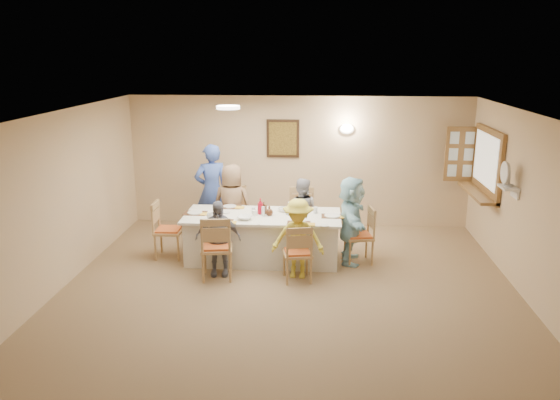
# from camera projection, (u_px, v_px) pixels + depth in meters

# --- Properties ---
(ground) EXTENTS (7.00, 7.00, 0.00)m
(ground) POSITION_uv_depth(u_px,v_px,m) (287.00, 301.00, 7.44)
(ground) COLOR brown
(room_walls) EXTENTS (7.00, 7.00, 7.00)m
(room_walls) POSITION_uv_depth(u_px,v_px,m) (287.00, 194.00, 7.04)
(room_walls) COLOR tan
(room_walls) RESTS_ON ground
(wall_picture) EXTENTS (0.62, 0.05, 0.72)m
(wall_picture) POSITION_uv_depth(u_px,v_px,m) (283.00, 139.00, 10.35)
(wall_picture) COLOR #3C2415
(wall_picture) RESTS_ON room_walls
(wall_sconce) EXTENTS (0.26, 0.09, 0.18)m
(wall_sconce) POSITION_uv_depth(u_px,v_px,m) (347.00, 129.00, 10.18)
(wall_sconce) COLOR white
(wall_sconce) RESTS_ON room_walls
(ceiling_light) EXTENTS (0.36, 0.36, 0.05)m
(ceiling_light) POSITION_uv_depth(u_px,v_px,m) (228.00, 107.00, 8.30)
(ceiling_light) COLOR white
(ceiling_light) RESTS_ON room_walls
(serving_hatch) EXTENTS (0.06, 1.50, 1.15)m
(serving_hatch) POSITION_uv_depth(u_px,v_px,m) (487.00, 162.00, 9.12)
(serving_hatch) COLOR brown
(serving_hatch) RESTS_ON room_walls
(hatch_sill) EXTENTS (0.30, 1.50, 0.05)m
(hatch_sill) POSITION_uv_depth(u_px,v_px,m) (477.00, 193.00, 9.27)
(hatch_sill) COLOR brown
(hatch_sill) RESTS_ON room_walls
(shutter_door) EXTENTS (0.55, 0.04, 1.00)m
(shutter_door) POSITION_uv_depth(u_px,v_px,m) (461.00, 154.00, 9.87)
(shutter_door) COLOR brown
(shutter_door) RESTS_ON room_walls
(fan_shelf) EXTENTS (0.22, 0.36, 0.03)m
(fan_shelf) POSITION_uv_depth(u_px,v_px,m) (508.00, 187.00, 7.85)
(fan_shelf) COLOR white
(fan_shelf) RESTS_ON room_walls
(desk_fan) EXTENTS (0.30, 0.30, 0.28)m
(desk_fan) POSITION_uv_depth(u_px,v_px,m) (507.00, 177.00, 7.82)
(desk_fan) COLOR #A5A5A8
(desk_fan) RESTS_ON fan_shelf
(dining_table) EXTENTS (2.50, 1.06, 0.76)m
(dining_table) POSITION_uv_depth(u_px,v_px,m) (263.00, 237.00, 8.85)
(dining_table) COLOR silver
(dining_table) RESTS_ON ground
(chair_back_left) EXTENTS (0.51, 0.51, 1.00)m
(chair_back_left) POSITION_uv_depth(u_px,v_px,m) (234.00, 215.00, 9.63)
(chair_back_left) COLOR tan
(chair_back_left) RESTS_ON ground
(chair_back_right) EXTENTS (0.49, 0.49, 0.99)m
(chair_back_right) POSITION_uv_depth(u_px,v_px,m) (301.00, 217.00, 9.55)
(chair_back_right) COLOR tan
(chair_back_right) RESTS_ON ground
(chair_front_left) EXTENTS (0.54, 0.54, 1.00)m
(chair_front_left) POSITION_uv_depth(u_px,v_px,m) (217.00, 246.00, 8.09)
(chair_front_left) COLOR tan
(chair_front_left) RESTS_ON ground
(chair_front_right) EXTENTS (0.50, 0.50, 0.88)m
(chair_front_right) POSITION_uv_depth(u_px,v_px,m) (297.00, 252.00, 8.02)
(chair_front_right) COLOR tan
(chair_front_right) RESTS_ON ground
(chair_left_end) EXTENTS (0.47, 0.47, 0.95)m
(chair_left_end) POSITION_uv_depth(u_px,v_px,m) (169.00, 230.00, 8.94)
(chair_left_end) COLOR tan
(chair_left_end) RESTS_ON ground
(chair_right_end) EXTENTS (0.51, 0.51, 0.91)m
(chair_right_end) POSITION_uv_depth(u_px,v_px,m) (359.00, 235.00, 8.72)
(chair_right_end) COLOR tan
(chair_right_end) RESTS_ON ground
(diner_back_left) EXTENTS (0.84, 0.67, 1.44)m
(diner_back_left) POSITION_uv_depth(u_px,v_px,m) (232.00, 205.00, 9.46)
(diner_back_left) COLOR #7F6147
(diner_back_left) RESTS_ON ground
(diner_back_right) EXTENTS (0.73, 0.64, 1.22)m
(diner_back_right) POSITION_uv_depth(u_px,v_px,m) (301.00, 213.00, 9.40)
(diner_back_right) COLOR #9897A4
(diner_back_right) RESTS_ON ground
(diner_front_left) EXTENTS (0.73, 0.39, 1.17)m
(diner_front_left) POSITION_uv_depth(u_px,v_px,m) (218.00, 238.00, 8.19)
(diner_front_left) COLOR slate
(diner_front_left) RESTS_ON ground
(diner_front_right) EXTENTS (0.84, 0.55, 1.22)m
(diner_front_right) POSITION_uv_depth(u_px,v_px,m) (298.00, 239.00, 8.09)
(diner_front_right) COLOR yellow
(diner_front_right) RESTS_ON ground
(diner_right_end) EXTENTS (1.35, 0.53, 1.41)m
(diner_right_end) POSITION_uv_depth(u_px,v_px,m) (351.00, 220.00, 8.66)
(diner_right_end) COLOR #AEE3EF
(diner_right_end) RESTS_ON ground
(caregiver) EXTENTS (0.93, 0.88, 1.71)m
(caregiver) POSITION_uv_depth(u_px,v_px,m) (212.00, 191.00, 9.91)
(caregiver) COLOR #3D59B2
(caregiver) RESTS_ON ground
(placemat_fl) EXTENTS (0.36, 0.27, 0.01)m
(placemat_fl) POSITION_uv_depth(u_px,v_px,m) (221.00, 222.00, 8.39)
(placemat_fl) COLOR #472B19
(placemat_fl) RESTS_ON dining_table
(plate_fl) EXTENTS (0.25, 0.25, 0.02)m
(plate_fl) POSITION_uv_depth(u_px,v_px,m) (221.00, 221.00, 8.39)
(plate_fl) COLOR white
(plate_fl) RESTS_ON dining_table
(napkin_fl) EXTENTS (0.13, 0.13, 0.01)m
(napkin_fl) POSITION_uv_depth(u_px,v_px,m) (232.00, 222.00, 8.33)
(napkin_fl) COLOR yellow
(napkin_fl) RESTS_ON dining_table
(placemat_fr) EXTENTS (0.36, 0.26, 0.01)m
(placemat_fr) POSITION_uv_depth(u_px,v_px,m) (299.00, 223.00, 8.30)
(placemat_fr) COLOR #472B19
(placemat_fr) RESTS_ON dining_table
(plate_fr) EXTENTS (0.22, 0.22, 0.01)m
(plate_fr) POSITION_uv_depth(u_px,v_px,m) (299.00, 223.00, 8.30)
(plate_fr) COLOR white
(plate_fr) RESTS_ON dining_table
(napkin_fr) EXTENTS (0.14, 0.14, 0.01)m
(napkin_fr) POSITION_uv_depth(u_px,v_px,m) (310.00, 224.00, 8.24)
(napkin_fr) COLOR yellow
(napkin_fr) RESTS_ON dining_table
(placemat_bl) EXTENTS (0.38, 0.28, 0.01)m
(placemat_bl) POSITION_uv_depth(u_px,v_px,m) (230.00, 207.00, 9.20)
(placemat_bl) COLOR #472B19
(placemat_bl) RESTS_ON dining_table
(plate_bl) EXTENTS (0.22, 0.22, 0.01)m
(plate_bl) POSITION_uv_depth(u_px,v_px,m) (230.00, 206.00, 9.20)
(plate_bl) COLOR white
(plate_bl) RESTS_ON dining_table
(napkin_bl) EXTENTS (0.15, 0.15, 0.01)m
(napkin_bl) POSITION_uv_depth(u_px,v_px,m) (240.00, 207.00, 9.13)
(napkin_bl) COLOR yellow
(napkin_bl) RESTS_ON dining_table
(placemat_br) EXTENTS (0.36, 0.27, 0.01)m
(placemat_br) POSITION_uv_depth(u_px,v_px,m) (301.00, 208.00, 9.11)
(placemat_br) COLOR #472B19
(placemat_br) RESTS_ON dining_table
(plate_br) EXTENTS (0.24, 0.24, 0.02)m
(plate_br) POSITION_uv_depth(u_px,v_px,m) (301.00, 208.00, 9.11)
(plate_br) COLOR white
(plate_br) RESTS_ON dining_table
(napkin_br) EXTENTS (0.15, 0.15, 0.01)m
(napkin_br) POSITION_uv_depth(u_px,v_px,m) (311.00, 209.00, 9.05)
(napkin_br) COLOR yellow
(napkin_br) RESTS_ON dining_table
(placemat_le) EXTENTS (0.37, 0.27, 0.01)m
(placemat_le) POSITION_uv_depth(u_px,v_px,m) (195.00, 213.00, 8.83)
(placemat_le) COLOR #472B19
(placemat_le) RESTS_ON dining_table
(plate_le) EXTENTS (0.24, 0.24, 0.01)m
(plate_le) POSITION_uv_depth(u_px,v_px,m) (195.00, 213.00, 8.83)
(plate_le) COLOR white
(plate_le) RESTS_ON dining_table
(napkin_le) EXTENTS (0.15, 0.15, 0.01)m
(napkin_le) POSITION_uv_depth(u_px,v_px,m) (205.00, 214.00, 8.77)
(napkin_le) COLOR yellow
(napkin_le) RESTS_ON dining_table
(placemat_re) EXTENTS (0.35, 0.26, 0.01)m
(placemat_re) POSITION_uv_depth(u_px,v_px,m) (332.00, 216.00, 8.67)
(placemat_re) COLOR #472B19
(placemat_re) RESTS_ON dining_table
(plate_re) EXTENTS (0.26, 0.26, 0.02)m
(plate_re) POSITION_uv_depth(u_px,v_px,m) (332.00, 216.00, 8.67)
(plate_re) COLOR white
(plate_re) RESTS_ON dining_table
(napkin_re) EXTENTS (0.13, 0.13, 0.01)m
(napkin_re) POSITION_uv_depth(u_px,v_px,m) (344.00, 217.00, 8.61)
(napkin_re) COLOR yellow
(napkin_re) RESTS_ON dining_table
(teacup_a) EXTENTS (0.15, 0.15, 0.10)m
(teacup_a) POSITION_uv_depth(u_px,v_px,m) (211.00, 216.00, 8.51)
(teacup_a) COLOR white
(teacup_a) RESTS_ON dining_table
(teacup_b) EXTENTS (0.14, 0.14, 0.09)m
(teacup_b) POSITION_uv_depth(u_px,v_px,m) (290.00, 205.00, 9.17)
(teacup_b) COLOR white
(teacup_b) RESTS_ON dining_table
(bowl_a) EXTENTS (0.31, 0.31, 0.06)m
(bowl_a) POSITION_uv_depth(u_px,v_px,m) (245.00, 218.00, 8.50)
(bowl_a) COLOR white
(bowl_a) RESTS_ON dining_table
(bowl_b) EXTENTS (0.32, 0.32, 0.06)m
(bowl_b) POSITION_uv_depth(u_px,v_px,m) (284.00, 210.00, 8.93)
(bowl_b) COLOR white
(bowl_b) RESTS_ON dining_table
(condiment_ketchup) EXTENTS (0.15, 0.15, 0.26)m
(condiment_ketchup) POSITION_uv_depth(u_px,v_px,m) (260.00, 206.00, 8.76)
(condiment_ketchup) COLOR #AC0E22
(condiment_ketchup) RESTS_ON dining_table
(condiment_brown) EXTENTS (0.13, 0.13, 0.19)m
(condiment_brown) POSITION_uv_depth(u_px,v_px,m) (264.00, 208.00, 8.80)
(condiment_brown) COLOR #402211
(condiment_brown) RESTS_ON dining_table
(condiment_malt) EXTENTS (0.21, 0.21, 0.15)m
(condiment_malt) POSITION_uv_depth(u_px,v_px,m) (269.00, 211.00, 8.70)
(condiment_malt) COLOR #402211
(condiment_malt) RESTS_ON dining_table
(drinking_glass) EXTENTS (0.06, 0.06, 0.10)m
(drinking_glass) POSITION_uv_depth(u_px,v_px,m) (254.00, 210.00, 8.80)
(drinking_glass) COLOR silver
(drinking_glass) RESTS_ON dining_table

